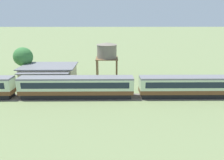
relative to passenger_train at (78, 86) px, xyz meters
name	(u,v)px	position (x,y,z in m)	size (l,w,h in m)	color
ground_plane	(197,95)	(23.30, 0.99, -2.24)	(600.00, 600.00, 0.00)	#707F51
passenger_train	(78,86)	(0.00, 0.00, 0.00)	(112.17, 2.90, 4.04)	brown
railway_track	(77,97)	(-0.30, 0.00, -2.24)	(174.66, 3.60, 0.04)	#665B51
station_building	(49,74)	(-7.94, 8.94, -0.14)	(12.26, 9.30, 4.15)	#BCB293
water_tower	(107,51)	(5.35, 11.08, 4.88)	(5.16, 5.16, 9.10)	brown
yard_tree_0	(23,57)	(-14.74, 11.88, 3.38)	(4.52, 4.52, 7.90)	brown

